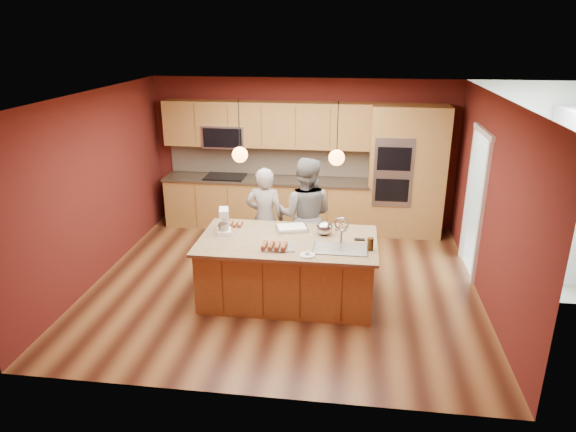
# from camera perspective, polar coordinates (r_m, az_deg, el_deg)

# --- Properties ---
(floor) EXTENTS (5.50, 5.50, 0.00)m
(floor) POSITION_cam_1_polar(r_m,az_deg,el_deg) (7.60, -0.39, -7.37)
(floor) COLOR #3E1E12
(floor) RESTS_ON ground
(ceiling) EXTENTS (5.50, 5.50, 0.00)m
(ceiling) POSITION_cam_1_polar(r_m,az_deg,el_deg) (6.79, -0.44, 13.29)
(ceiling) COLOR white
(ceiling) RESTS_ON ground
(wall_back) EXTENTS (5.50, 0.00, 5.50)m
(wall_back) POSITION_cam_1_polar(r_m,az_deg,el_deg) (9.47, 1.68, 6.96)
(wall_back) COLOR #511814
(wall_back) RESTS_ON ground
(wall_front) EXTENTS (5.50, 0.00, 5.50)m
(wall_front) POSITION_cam_1_polar(r_m,az_deg,el_deg) (4.79, -4.56, -6.73)
(wall_front) COLOR #511814
(wall_front) RESTS_ON ground
(wall_left) EXTENTS (0.00, 5.00, 5.00)m
(wall_left) POSITION_cam_1_polar(r_m,az_deg,el_deg) (7.92, -20.56, 3.02)
(wall_left) COLOR #511814
(wall_left) RESTS_ON ground
(wall_right) EXTENTS (0.00, 5.00, 5.00)m
(wall_right) POSITION_cam_1_polar(r_m,az_deg,el_deg) (7.25, 21.68, 1.34)
(wall_right) COLOR #511814
(wall_right) RESTS_ON ground
(cabinet_run) EXTENTS (3.74, 0.64, 2.30)m
(cabinet_run) POSITION_cam_1_polar(r_m,az_deg,el_deg) (9.41, -2.63, 4.56)
(cabinet_run) COLOR olive
(cabinet_run) RESTS_ON floor
(oven_column) EXTENTS (1.30, 0.62, 2.30)m
(oven_column) POSITION_cam_1_polar(r_m,az_deg,el_deg) (9.22, 12.99, 4.81)
(oven_column) COLOR olive
(oven_column) RESTS_ON floor
(doorway_trim) EXTENTS (0.08, 1.11, 2.20)m
(doorway_trim) POSITION_cam_1_polar(r_m,az_deg,el_deg) (8.07, 20.00, 1.15)
(doorway_trim) COLOR silver
(doorway_trim) RESTS_ON wall_right
(pendant_left) EXTENTS (0.20, 0.20, 0.80)m
(pendant_left) POSITION_cam_1_polar(r_m,az_deg,el_deg) (6.58, -5.36, 6.84)
(pendant_left) COLOR black
(pendant_left) RESTS_ON ceiling
(pendant_right) EXTENTS (0.20, 0.20, 0.80)m
(pendant_right) POSITION_cam_1_polar(r_m,az_deg,el_deg) (6.43, 5.43, 6.51)
(pendant_right) COLOR black
(pendant_right) RESTS_ON ceiling
(island) EXTENTS (2.36, 1.33, 1.25)m
(island) POSITION_cam_1_polar(r_m,az_deg,el_deg) (7.00, 0.09, -5.82)
(island) COLOR olive
(island) RESTS_ON floor
(person_left) EXTENTS (0.60, 0.41, 1.60)m
(person_left) POSITION_cam_1_polar(r_m,az_deg,el_deg) (7.76, -2.57, -0.32)
(person_left) COLOR black
(person_left) RESTS_ON floor
(person_right) EXTENTS (0.92, 0.75, 1.77)m
(person_right) POSITION_cam_1_polar(r_m,az_deg,el_deg) (7.65, 1.92, 0.07)
(person_right) COLOR gray
(person_right) RESTS_ON floor
(stand_mixer) EXTENTS (0.23, 0.28, 0.35)m
(stand_mixer) POSITION_cam_1_polar(r_m,az_deg,el_deg) (7.04, -7.11, -0.74)
(stand_mixer) COLOR white
(stand_mixer) RESTS_ON island
(sheet_cake) EXTENTS (0.52, 0.44, 0.05)m
(sheet_cake) POSITION_cam_1_polar(r_m,az_deg,el_deg) (7.15, 0.42, -1.34)
(sheet_cake) COLOR silver
(sheet_cake) RESTS_ON island
(cooling_rack) EXTENTS (0.44, 0.34, 0.02)m
(cooling_rack) POSITION_cam_1_polar(r_m,az_deg,el_deg) (6.57, -1.03, -3.45)
(cooling_rack) COLOR #A3A6A9
(cooling_rack) RESTS_ON island
(mixing_bowl) EXTENTS (0.23, 0.23, 0.19)m
(mixing_bowl) POSITION_cam_1_polar(r_m,az_deg,el_deg) (6.97, 4.06, -1.35)
(mixing_bowl) COLOR #A9ACB0
(mixing_bowl) RESTS_ON island
(plate) EXTENTS (0.19, 0.19, 0.01)m
(plate) POSITION_cam_1_polar(r_m,az_deg,el_deg) (6.35, 2.17, -4.35)
(plate) COLOR silver
(plate) RESTS_ON island
(tumbler) EXTENTS (0.08, 0.08, 0.16)m
(tumbler) POSITION_cam_1_polar(r_m,az_deg,el_deg) (6.56, 9.13, -3.09)
(tumbler) COLOR #34220B
(tumbler) RESTS_ON island
(phone) EXTENTS (0.14, 0.08, 0.01)m
(phone) POSITION_cam_1_polar(r_m,az_deg,el_deg) (6.87, 7.96, -2.60)
(phone) COLOR black
(phone) RESTS_ON island
(cupcakes_left) EXTENTS (0.28, 0.21, 0.06)m
(cupcakes_left) POSITION_cam_1_polar(r_m,az_deg,el_deg) (7.33, -6.14, -0.83)
(cupcakes_left) COLOR #BD7947
(cupcakes_left) RESTS_ON island
(cupcakes_rack) EXTENTS (0.33, 0.25, 0.07)m
(cupcakes_rack) POSITION_cam_1_polar(r_m,az_deg,el_deg) (6.51, -1.52, -3.27)
(cupcakes_rack) COLOR #BD7947
(cupcakes_rack) RESTS_ON island
(cupcakes_right) EXTENTS (0.16, 0.16, 0.07)m
(cupcakes_right) POSITION_cam_1_polar(r_m,az_deg,el_deg) (7.19, 5.86, -1.22)
(cupcakes_right) COLOR #BD7947
(cupcakes_right) RESTS_ON island
(washer) EXTENTS (0.71, 0.73, 1.07)m
(washer) POSITION_cam_1_polar(r_m,az_deg,el_deg) (8.67, 29.36, -2.63)
(washer) COLOR white
(washer) RESTS_ON floor
(dryer) EXTENTS (0.65, 0.67, 1.00)m
(dryer) POSITION_cam_1_polar(r_m,az_deg,el_deg) (9.38, 27.31, -0.92)
(dryer) COLOR white
(dryer) RESTS_ON floor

